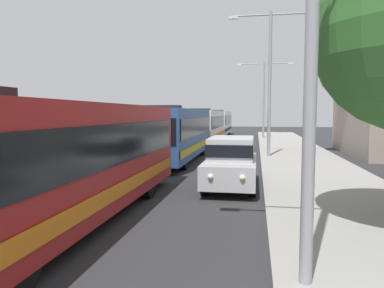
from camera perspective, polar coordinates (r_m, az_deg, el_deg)
bus_lead at (r=9.49m, az=-19.05°, el=-2.17°), size 2.58×11.68×3.21m
bus_second_in_line at (r=21.38m, az=-2.41°, el=1.85°), size 2.58×10.80×3.21m
bus_middle at (r=33.11m, az=2.04°, el=2.91°), size 2.58×11.45×3.21m
bus_fourth_in_line at (r=45.07m, az=4.18°, el=3.42°), size 2.58×10.84×3.21m
white_suv at (r=13.78m, az=6.21°, el=-2.57°), size 1.86×4.66×1.90m
box_truck_oncoming at (r=45.31m, az=-0.02°, el=3.46°), size 2.35×7.54×3.15m
streetlamp_mid at (r=23.22m, az=12.17°, el=11.30°), size 5.10×0.28×8.84m
streetlamp_far at (r=40.47m, az=11.26°, el=8.15°), size 6.05×0.28×8.22m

